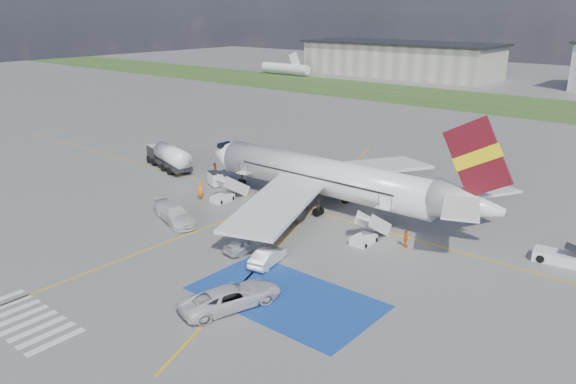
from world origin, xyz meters
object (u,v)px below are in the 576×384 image
(airliner, at_px, (334,179))
(gpu_cart, at_px, (215,180))
(belt_loader, at_px, (569,260))
(car_silver_b, at_px, (268,257))
(fuel_tanker, at_px, (169,159))
(van_white_a, at_px, (231,293))
(car_silver_a, at_px, (246,244))
(van_white_b, at_px, (174,211))

(airliner, bearing_deg, gpu_cart, -171.62)
(belt_loader, xyz_separation_m, car_silver_b, (-19.39, -16.11, 0.27))
(airliner, bearing_deg, fuel_tanker, -177.74)
(airliner, distance_m, van_white_a, 22.64)
(airliner, xyz_separation_m, car_silver_a, (0.47, -13.87, -2.67))
(belt_loader, bearing_deg, van_white_a, -133.69)
(car_silver_b, bearing_deg, van_white_a, 98.69)
(airliner, relative_size, car_silver_a, 8.73)
(car_silver_b, relative_size, van_white_a, 0.75)
(van_white_a, bearing_deg, fuel_tanker, -15.85)
(car_silver_b, height_order, van_white_b, van_white_b)
(airliner, bearing_deg, car_silver_a, -88.04)
(airliner, xyz_separation_m, van_white_a, (6.43, -21.59, -2.31))
(gpu_cart, relative_size, car_silver_b, 0.56)
(car_silver_b, bearing_deg, van_white_b, -18.87)
(belt_loader, bearing_deg, car_silver_a, -153.69)
(fuel_tanker, bearing_deg, belt_loader, 18.83)
(airliner, distance_m, fuel_tanker, 26.10)
(car_silver_a, distance_m, car_silver_b, 3.36)
(belt_loader, distance_m, car_silver_a, 27.35)
(car_silver_a, bearing_deg, car_silver_b, 172.56)
(airliner, xyz_separation_m, belt_loader, (23.13, 1.45, -2.96))
(fuel_tanker, height_order, van_white_b, fuel_tanker)
(car_silver_b, xyz_separation_m, van_white_a, (2.69, -6.92, 0.37))
(airliner, relative_size, belt_loader, 6.13)
(airliner, height_order, van_white_a, airliner)
(gpu_cart, distance_m, car_silver_b, 23.09)
(fuel_tanker, bearing_deg, car_silver_a, -9.92)
(airliner, height_order, belt_loader, airliner)
(belt_loader, height_order, van_white_b, van_white_b)
(airliner, xyz_separation_m, fuel_tanker, (-26.00, -1.03, -2.00))
(fuel_tanker, height_order, car_silver_b, fuel_tanker)
(van_white_a, bearing_deg, van_white_b, -10.37)
(car_silver_a, bearing_deg, van_white_a, 133.99)
(car_silver_b, distance_m, van_white_b, 14.09)
(fuel_tanker, relative_size, car_silver_a, 2.37)
(gpu_cart, bearing_deg, car_silver_b, -9.11)
(fuel_tanker, xyz_separation_m, car_silver_b, (29.74, -13.64, -0.68))
(gpu_cart, bearing_deg, airliner, 31.58)
(car_silver_a, relative_size, van_white_a, 0.73)
(car_silver_b, relative_size, van_white_b, 0.75)
(fuel_tanker, height_order, car_silver_a, fuel_tanker)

